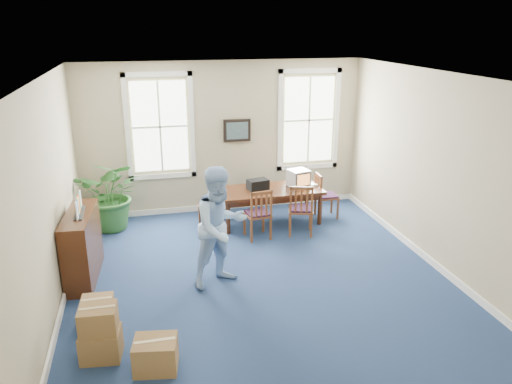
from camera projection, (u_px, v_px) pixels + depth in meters
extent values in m
plane|color=navy|center=(258.00, 277.00, 8.09)|extent=(6.50, 6.50, 0.00)
plane|color=white|center=(259.00, 76.00, 7.06)|extent=(6.50, 6.50, 0.00)
plane|color=tan|center=(223.00, 138.00, 10.57)|extent=(6.50, 0.00, 6.50)
plane|color=tan|center=(341.00, 288.00, 4.58)|extent=(6.50, 0.00, 6.50)
plane|color=tan|center=(49.00, 198.00, 6.93)|extent=(0.00, 6.50, 6.50)
plane|color=tan|center=(435.00, 170.00, 8.23)|extent=(0.00, 6.50, 6.50)
cube|color=white|center=(225.00, 206.00, 11.04)|extent=(6.00, 0.04, 0.12)
cube|color=white|center=(65.00, 295.00, 7.43)|extent=(0.04, 6.50, 0.12)
cube|color=white|center=(423.00, 255.00, 8.72)|extent=(0.04, 6.50, 0.12)
cube|color=white|center=(312.00, 185.00, 10.30)|extent=(0.20, 0.22, 0.05)
cube|color=black|center=(258.00, 184.00, 10.07)|extent=(0.45, 0.35, 0.20)
imported|color=#9FC5F2|center=(221.00, 227.00, 7.62)|extent=(1.15, 1.04, 1.91)
cube|color=#422010|center=(82.00, 246.00, 7.91)|extent=(0.50, 1.43, 1.11)
imported|color=#295D25|center=(112.00, 194.00, 9.78)|extent=(1.55, 1.44, 1.45)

